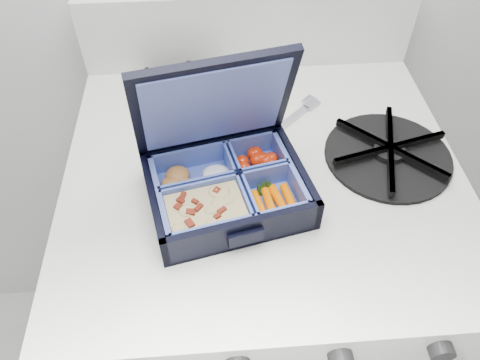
{
  "coord_description": "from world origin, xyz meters",
  "views": [
    {
      "loc": [
        -0.2,
        1.2,
        1.36
      ],
      "look_at": [
        -0.16,
        1.62,
        0.9
      ],
      "focal_mm": 35.0,
      "sensor_mm": 36.0,
      "label": 1
    }
  ],
  "objects_px": {
    "burner_grate": "(389,151)",
    "fork": "(280,128)",
    "stove": "(255,299)",
    "bento_box": "(227,189)"
  },
  "relations": [
    {
      "from": "bento_box",
      "to": "fork",
      "type": "distance_m",
      "value": 0.17
    },
    {
      "from": "stove",
      "to": "bento_box",
      "type": "distance_m",
      "value": 0.47
    },
    {
      "from": "stove",
      "to": "bento_box",
      "type": "height_order",
      "value": "bento_box"
    },
    {
      "from": "stove",
      "to": "fork",
      "type": "xyz_separation_m",
      "value": [
        0.03,
        0.06,
        0.44
      ]
    },
    {
      "from": "burner_grate",
      "to": "fork",
      "type": "height_order",
      "value": "burner_grate"
    },
    {
      "from": "stove",
      "to": "burner_grate",
      "type": "relative_size",
      "value": 4.63
    },
    {
      "from": "fork",
      "to": "burner_grate",
      "type": "bearing_deg",
      "value": 21.2
    },
    {
      "from": "burner_grate",
      "to": "bento_box",
      "type": "bearing_deg",
      "value": -164.67
    },
    {
      "from": "bento_box",
      "to": "fork",
      "type": "relative_size",
      "value": 1.19
    },
    {
      "from": "bento_box",
      "to": "burner_grate",
      "type": "height_order",
      "value": "bento_box"
    }
  ]
}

